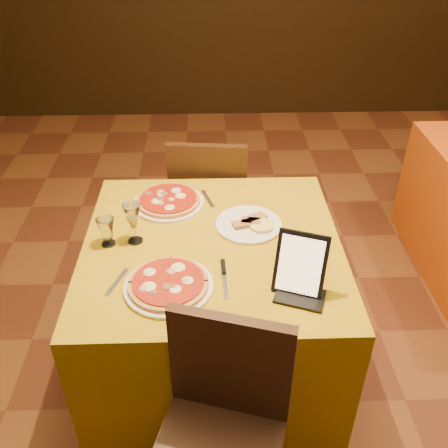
{
  "coord_description": "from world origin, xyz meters",
  "views": [
    {
      "loc": [
        -0.53,
        -1.43,
        2.04
      ],
      "look_at": [
        -0.48,
        0.25,
        0.86
      ],
      "focal_mm": 40.0,
      "sensor_mm": 36.0,
      "label": 1
    }
  ],
  "objects_px": {
    "chair_main_far": "(211,201)",
    "tablet": "(300,264)",
    "pizza_near": "(169,285)",
    "main_table": "(213,306)",
    "wine_glass": "(133,223)",
    "water_glass": "(107,232)",
    "pizza_far": "(169,201)"
  },
  "relations": [
    {
      "from": "chair_main_far",
      "to": "tablet",
      "type": "relative_size",
      "value": 3.73
    },
    {
      "from": "pizza_near",
      "to": "tablet",
      "type": "distance_m",
      "value": 0.5
    },
    {
      "from": "main_table",
      "to": "wine_glass",
      "type": "relative_size",
      "value": 5.79
    },
    {
      "from": "pizza_near",
      "to": "water_glass",
      "type": "xyz_separation_m",
      "value": [
        -0.27,
        0.28,
        0.05
      ]
    },
    {
      "from": "main_table",
      "to": "pizza_near",
      "type": "relative_size",
      "value": 3.22
    },
    {
      "from": "pizza_far",
      "to": "water_glass",
      "type": "relative_size",
      "value": 2.58
    },
    {
      "from": "pizza_near",
      "to": "water_glass",
      "type": "relative_size",
      "value": 2.63
    },
    {
      "from": "chair_main_far",
      "to": "pizza_far",
      "type": "relative_size",
      "value": 2.71
    },
    {
      "from": "chair_main_far",
      "to": "water_glass",
      "type": "relative_size",
      "value": 7.0
    },
    {
      "from": "chair_main_far",
      "to": "pizza_far",
      "type": "height_order",
      "value": "chair_main_far"
    },
    {
      "from": "chair_main_far",
      "to": "pizza_far",
      "type": "distance_m",
      "value": 0.62
    },
    {
      "from": "pizza_near",
      "to": "wine_glass",
      "type": "height_order",
      "value": "wine_glass"
    },
    {
      "from": "pizza_near",
      "to": "pizza_far",
      "type": "height_order",
      "value": "same"
    },
    {
      "from": "pizza_near",
      "to": "pizza_far",
      "type": "relative_size",
      "value": 1.02
    },
    {
      "from": "wine_glass",
      "to": "water_glass",
      "type": "height_order",
      "value": "wine_glass"
    },
    {
      "from": "wine_glass",
      "to": "main_table",
      "type": "bearing_deg",
      "value": -3.63
    },
    {
      "from": "wine_glass",
      "to": "tablet",
      "type": "bearing_deg",
      "value": -26.22
    },
    {
      "from": "main_table",
      "to": "chair_main_far",
      "type": "relative_size",
      "value": 1.21
    },
    {
      "from": "chair_main_far",
      "to": "tablet",
      "type": "bearing_deg",
      "value": 112.12
    },
    {
      "from": "chair_main_far",
      "to": "tablet",
      "type": "xyz_separation_m",
      "value": [
        0.32,
        -1.1,
        0.41
      ]
    },
    {
      "from": "pizza_near",
      "to": "tablet",
      "type": "xyz_separation_m",
      "value": [
        0.49,
        -0.02,
        0.1
      ]
    },
    {
      "from": "pizza_far",
      "to": "wine_glass",
      "type": "bearing_deg",
      "value": -113.18
    },
    {
      "from": "water_glass",
      "to": "tablet",
      "type": "height_order",
      "value": "tablet"
    },
    {
      "from": "main_table",
      "to": "tablet",
      "type": "relative_size",
      "value": 4.51
    },
    {
      "from": "wine_glass",
      "to": "tablet",
      "type": "height_order",
      "value": "tablet"
    },
    {
      "from": "tablet",
      "to": "pizza_far",
      "type": "bearing_deg",
      "value": 151.02
    },
    {
      "from": "main_table",
      "to": "chair_main_far",
      "type": "height_order",
      "value": "chair_main_far"
    },
    {
      "from": "wine_glass",
      "to": "chair_main_far",
      "type": "bearing_deg",
      "value": 67.26
    },
    {
      "from": "tablet",
      "to": "chair_main_far",
      "type": "bearing_deg",
      "value": 126.61
    },
    {
      "from": "main_table",
      "to": "pizza_near",
      "type": "bearing_deg",
      "value": -121.13
    },
    {
      "from": "wine_glass",
      "to": "tablet",
      "type": "xyz_separation_m",
      "value": [
        0.65,
        -0.32,
        0.03
      ]
    },
    {
      "from": "pizza_near",
      "to": "main_table",
      "type": "bearing_deg",
      "value": 58.87
    }
  ]
}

